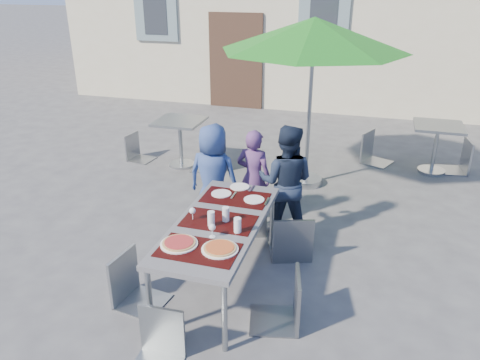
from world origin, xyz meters
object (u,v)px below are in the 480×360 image
(cafe_table_0, at_px, (180,134))
(bg_chair_l_1, at_px, (375,129))
(chair_4, at_px, (287,270))
(bg_chair_l_0, at_px, (135,132))
(patio_umbrella, at_px, (314,35))
(bg_chair_r_0, at_px, (211,132))
(bg_chair_r_1, at_px, (464,136))
(child_0, at_px, (213,177))
(cafe_table_1, at_px, (437,139))
(pizza_near_right, at_px, (220,248))
(child_2, at_px, (286,182))
(chair_3, at_px, (129,251))
(chair_2, at_px, (293,211))
(chair_5, at_px, (155,310))
(dining_table, at_px, (219,226))
(chair_1, at_px, (250,194))
(chair_0, at_px, (213,200))
(pizza_near_left, at_px, (179,243))
(child_1, at_px, (254,178))

(cafe_table_0, xyz_separation_m, bg_chair_l_1, (3.07, 1.13, 0.02))
(chair_4, xyz_separation_m, bg_chair_l_0, (-3.33, 3.42, -0.07))
(patio_umbrella, xyz_separation_m, bg_chair_l_0, (-2.99, 0.21, -1.70))
(bg_chair_r_0, relative_size, bg_chair_r_1, 1.05)
(bg_chair_r_0, bearing_deg, bg_chair_l_0, 179.43)
(child_0, bearing_deg, cafe_table_1, -132.78)
(pizza_near_right, distance_m, bg_chair_r_1, 5.23)
(child_2, height_order, chair_3, child_2)
(chair_2, relative_size, bg_chair_l_1, 1.02)
(patio_umbrella, bearing_deg, chair_5, -98.06)
(dining_table, xyz_separation_m, chair_1, (0.01, 1.11, -0.16))
(chair_3, relative_size, bg_chair_r_0, 0.91)
(chair_0, xyz_separation_m, chair_5, (0.23, -1.99, -0.01))
(chair_2, distance_m, bg_chair_r_1, 3.96)
(pizza_near_left, distance_m, bg_chair_l_1, 4.89)
(pizza_near_left, distance_m, chair_2, 1.49)
(chair_3, relative_size, bg_chair_l_1, 0.97)
(dining_table, height_order, chair_3, chair_3)
(chair_4, relative_size, cafe_table_1, 1.23)
(child_1, relative_size, bg_chair_r_0, 1.18)
(bg_chair_r_1, bearing_deg, child_0, -138.33)
(chair_5, bearing_deg, cafe_table_0, 110.76)
(pizza_near_left, bearing_deg, chair_3, 175.90)
(pizza_near_right, distance_m, chair_2, 1.30)
(dining_table, xyz_separation_m, patio_umbrella, (0.42, 2.84, 1.51))
(bg_chair_l_0, bearing_deg, dining_table, -49.89)
(child_1, height_order, chair_4, child_1)
(chair_2, distance_m, chair_3, 1.80)
(chair_3, distance_m, bg_chair_l_0, 3.98)
(cafe_table_0, height_order, bg_chair_r_0, bg_chair_r_0)
(bg_chair_r_0, bearing_deg, chair_0, -69.55)
(chair_2, distance_m, chair_4, 1.10)
(chair_5, distance_m, patio_umbrella, 4.35)
(chair_2, height_order, chair_3, chair_2)
(chair_5, bearing_deg, cafe_table_1, 63.91)
(pizza_near_left, relative_size, chair_3, 0.35)
(pizza_near_left, xyz_separation_m, bg_chair_r_1, (2.93, 4.58, -0.17))
(chair_5, xyz_separation_m, patio_umbrella, (0.56, 3.98, 1.68))
(chair_0, relative_size, chair_1, 0.99)
(chair_2, relative_size, bg_chair_r_1, 1.00)
(child_0, bearing_deg, chair_1, 173.88)
(dining_table, distance_m, cafe_table_0, 3.45)
(pizza_near_left, relative_size, cafe_table_0, 0.42)
(bg_chair_r_0, bearing_deg, chair_1, -58.17)
(chair_4, relative_size, bg_chair_l_1, 0.99)
(pizza_near_left, relative_size, bg_chair_r_1, 0.33)
(chair_0, xyz_separation_m, chair_1, (0.38, 0.26, 0.00))
(chair_4, height_order, bg_chair_l_0, chair_4)
(pizza_near_right, height_order, child_0, child_0)
(chair_0, xyz_separation_m, chair_2, (0.97, -0.13, 0.06))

